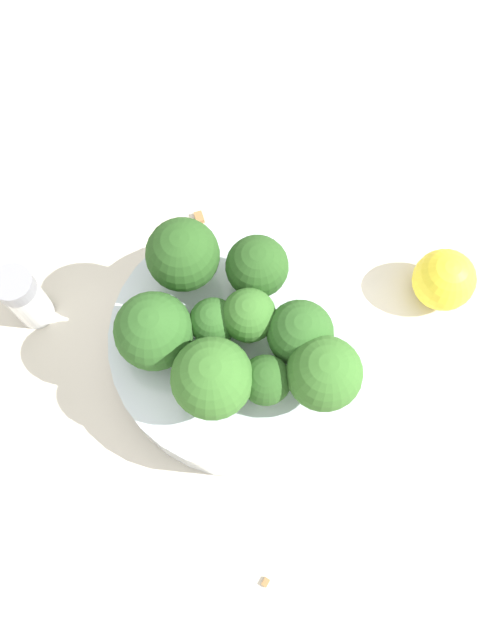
% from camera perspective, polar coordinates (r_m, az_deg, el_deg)
% --- Properties ---
extents(ground_plane, '(3.00, 3.00, 0.00)m').
position_cam_1_polar(ground_plane, '(0.49, 0.00, -3.13)').
color(ground_plane, beige).
extents(bowl, '(0.19, 0.19, 0.05)m').
position_cam_1_polar(bowl, '(0.47, 0.00, -2.32)').
color(bowl, silver).
rests_on(bowl, ground_plane).
extents(broccoli_floret_0, '(0.04, 0.04, 0.05)m').
position_cam_1_polar(broccoli_floret_0, '(0.42, 0.88, 0.15)').
color(broccoli_floret_0, '#7A9E5B').
rests_on(broccoli_floret_0, bowl).
extents(broccoli_floret_1, '(0.05, 0.05, 0.06)m').
position_cam_1_polar(broccoli_floret_1, '(0.42, -7.88, -1.03)').
color(broccoli_floret_1, '#8EB770').
rests_on(broccoli_floret_1, bowl).
extents(broccoli_floret_2, '(0.03, 0.03, 0.04)m').
position_cam_1_polar(broccoli_floret_2, '(0.42, -2.46, -0.22)').
color(broccoli_floret_2, '#84AD66').
rests_on(broccoli_floret_2, bowl).
extents(broccoli_floret_3, '(0.05, 0.05, 0.06)m').
position_cam_1_polar(broccoli_floret_3, '(0.40, -2.56, -5.38)').
color(broccoli_floret_3, '#8EB770').
rests_on(broccoli_floret_3, bowl).
extents(broccoli_floret_4, '(0.04, 0.04, 0.06)m').
position_cam_1_polar(broccoli_floret_4, '(0.41, 5.49, -1.26)').
color(broccoli_floret_4, '#7A9E5B').
rests_on(broccoli_floret_4, bowl).
extents(broccoli_floret_5, '(0.05, 0.05, 0.07)m').
position_cam_1_polar(broccoli_floret_5, '(0.43, -5.25, 5.91)').
color(broccoli_floret_5, '#8EB770').
rests_on(broccoli_floret_5, bowl).
extents(broccoli_floret_6, '(0.03, 0.03, 0.05)m').
position_cam_1_polar(broccoli_floret_6, '(0.41, 2.49, -5.57)').
color(broccoli_floret_6, '#7A9E5B').
rests_on(broccoli_floret_6, bowl).
extents(broccoli_floret_7, '(0.04, 0.04, 0.06)m').
position_cam_1_polar(broccoli_floret_7, '(0.43, 1.56, 4.78)').
color(broccoli_floret_7, '#7A9E5B').
rests_on(broccoli_floret_7, bowl).
extents(broccoli_floret_8, '(0.05, 0.05, 0.06)m').
position_cam_1_polar(broccoli_floret_8, '(0.40, 7.69, -4.91)').
color(broccoli_floret_8, '#7A9E5B').
rests_on(broccoli_floret_8, bowl).
extents(pepper_shaker, '(0.03, 0.03, 0.06)m').
position_cam_1_polar(pepper_shaker, '(0.50, -19.07, 1.93)').
color(pepper_shaker, silver).
rests_on(pepper_shaker, ground_plane).
extents(lemon_wedge, '(0.05, 0.05, 0.05)m').
position_cam_1_polar(lemon_wedge, '(0.51, 18.14, 3.50)').
color(lemon_wedge, yellow).
rests_on(lemon_wedge, ground_plane).
extents(almond_crumb_0, '(0.01, 0.01, 0.01)m').
position_cam_1_polar(almond_crumb_0, '(0.53, -3.77, 9.46)').
color(almond_crumb_0, olive).
rests_on(almond_crumb_0, ground_plane).
extents(almond_crumb_1, '(0.01, 0.01, 0.01)m').
position_cam_1_polar(almond_crumb_1, '(0.47, 2.37, -22.84)').
color(almond_crumb_1, olive).
rests_on(almond_crumb_1, ground_plane).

